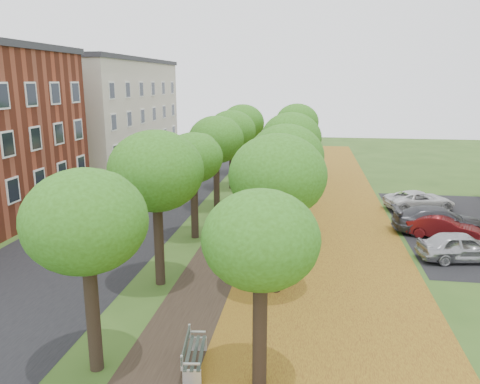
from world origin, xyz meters
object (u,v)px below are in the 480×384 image
(car_red, at_px, (443,227))
(car_grey, at_px, (439,220))
(bench, at_px, (193,353))
(car_silver, at_px, (462,247))
(car_white, at_px, (419,200))

(car_red, distance_m, car_grey, 0.90)
(bench, height_order, car_red, car_red)
(car_silver, height_order, car_red, car_silver)
(car_white, bearing_deg, bench, 134.25)
(bench, distance_m, car_grey, 17.64)
(car_silver, relative_size, car_grey, 0.81)
(car_grey, bearing_deg, car_red, 177.26)
(bench, xyz_separation_m, car_grey, (10.42, 14.23, 0.27))
(bench, xyz_separation_m, car_white, (10.42, 19.12, 0.17))
(car_red, distance_m, car_white, 5.78)
(car_silver, bearing_deg, car_grey, -9.44)
(bench, xyz_separation_m, car_silver, (10.42, 10.08, 0.23))
(car_white, bearing_deg, car_silver, 162.83)
(car_red, bearing_deg, car_silver, -162.90)
(car_red, bearing_deg, car_grey, 17.10)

